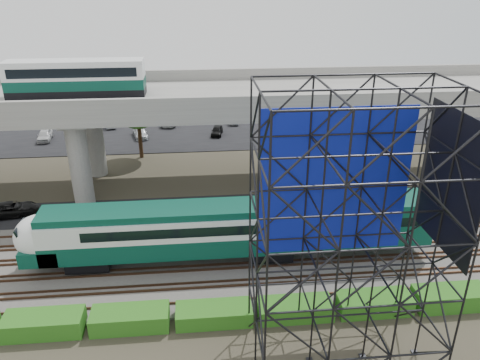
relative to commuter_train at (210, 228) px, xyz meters
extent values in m
plane|color=#474233|center=(-1.07, -2.00, -2.88)|extent=(140.00, 140.00, 0.00)
cube|color=slate|center=(-1.07, 0.00, -2.78)|extent=(90.00, 12.00, 0.20)
cube|color=black|center=(-1.07, 8.50, -2.84)|extent=(90.00, 5.00, 0.08)
cube|color=black|center=(-1.07, 32.00, -2.84)|extent=(90.00, 18.00, 0.08)
cube|color=#456371|center=(-1.07, 54.00, -2.87)|extent=(140.00, 40.00, 0.03)
cube|color=#472D1E|center=(-1.07, -4.72, -2.60)|extent=(90.00, 0.08, 0.16)
cube|color=#472D1E|center=(-1.07, -3.28, -2.60)|extent=(90.00, 0.08, 0.16)
cube|color=#472D1E|center=(-1.07, -2.72, -2.60)|extent=(90.00, 0.08, 0.16)
cube|color=#472D1E|center=(-1.07, -1.28, -2.60)|extent=(90.00, 0.08, 0.16)
cube|color=#472D1E|center=(-1.07, -0.72, -2.60)|extent=(90.00, 0.08, 0.16)
cube|color=#472D1E|center=(-1.07, 0.72, -2.60)|extent=(90.00, 0.08, 0.16)
cube|color=#472D1E|center=(-1.07, 1.28, -2.60)|extent=(90.00, 0.08, 0.16)
cube|color=#472D1E|center=(-1.07, 2.72, -2.60)|extent=(90.00, 0.08, 0.16)
cube|color=#472D1E|center=(-1.07, 3.28, -2.60)|extent=(90.00, 0.08, 0.16)
cube|color=#472D1E|center=(-1.07, 4.72, -2.60)|extent=(90.00, 0.08, 0.16)
cube|color=black|center=(-8.62, 0.00, -2.07)|extent=(3.00, 2.20, 0.90)
cube|color=black|center=(4.38, 0.00, -2.07)|extent=(3.00, 2.20, 0.90)
cube|color=#083E2F|center=(-2.12, 0.00, -0.92)|extent=(19.00, 3.00, 1.40)
cube|color=silver|center=(-2.12, 0.00, 0.53)|extent=(19.00, 3.00, 1.50)
cube|color=#083E2F|center=(-2.12, 0.00, 1.53)|extent=(19.00, 2.60, 0.50)
cube|color=black|center=(-1.12, 0.00, 0.58)|extent=(15.00, 3.06, 0.70)
ellipsoid|color=silver|center=(-11.62, 0.00, -0.02)|extent=(3.60, 3.00, 3.20)
cube|color=#083E2F|center=(-11.62, 0.00, -1.07)|extent=(2.60, 3.00, 1.10)
cube|color=black|center=(-12.72, 0.00, 0.48)|extent=(0.48, 2.00, 1.09)
cube|color=#083E2F|center=(11.88, 0.00, 0.08)|extent=(8.00, 3.00, 3.40)
cube|color=#9E9B93|center=(-1.07, 14.00, 5.72)|extent=(80.00, 12.00, 1.20)
cube|color=#9E9B93|center=(-1.07, 8.25, 6.87)|extent=(80.00, 0.50, 1.10)
cube|color=#9E9B93|center=(-1.07, 19.75, 6.87)|extent=(80.00, 0.50, 1.10)
cylinder|color=#9E9B93|center=(-11.07, 10.50, 1.12)|extent=(1.80, 1.80, 8.00)
cylinder|color=#9E9B93|center=(-11.07, 17.50, 1.12)|extent=(1.80, 1.80, 8.00)
cube|color=#9E9B93|center=(-11.07, 14.00, 4.82)|extent=(2.40, 9.00, 0.60)
cylinder|color=#9E9B93|center=(8.93, 10.50, 1.12)|extent=(1.80, 1.80, 8.00)
cylinder|color=#9E9B93|center=(8.93, 17.50, 1.12)|extent=(1.80, 1.80, 8.00)
cube|color=#9E9B93|center=(8.93, 14.00, 4.82)|extent=(2.40, 9.00, 0.60)
cylinder|color=#9E9B93|center=(26.93, 17.50, 1.12)|extent=(1.80, 1.80, 8.00)
cube|color=#9E9B93|center=(26.93, 14.00, 4.82)|extent=(2.40, 9.00, 0.60)
cube|color=black|center=(-11.18, 14.00, 6.67)|extent=(12.00, 2.50, 0.70)
cube|color=#083E2F|center=(-11.18, 14.00, 7.47)|extent=(12.00, 2.50, 0.90)
cube|color=silver|center=(-11.18, 14.00, 8.57)|extent=(12.00, 2.50, 1.30)
cube|color=black|center=(-11.18, 14.00, 8.62)|extent=(11.00, 2.56, 0.80)
cube|color=silver|center=(-11.18, 14.00, 9.37)|extent=(12.00, 2.40, 0.30)
cube|color=#0D1A94|center=(6.49, -6.95, 6.42)|extent=(8.10, 0.08, 8.25)
cube|color=black|center=(11.04, -10.00, 7.62)|extent=(0.06, 5.40, 6.75)
cube|color=black|center=(6.49, -10.00, -2.84)|extent=(9.36, 6.36, 0.08)
cube|color=#256316|center=(-10.07, -6.30, -2.28)|extent=(4.60, 1.80, 1.20)
cube|color=#256316|center=(-5.07, -6.30, -2.31)|extent=(4.60, 1.80, 1.15)
cube|color=#256316|center=(-0.07, -6.30, -2.37)|extent=(4.60, 1.80, 1.03)
cube|color=#256316|center=(4.93, -6.30, -2.38)|extent=(4.60, 1.80, 1.01)
cube|color=#256316|center=(9.93, -6.30, -2.32)|extent=(4.60, 1.80, 1.12)
cube|color=#256316|center=(14.93, -6.30, -2.28)|extent=(4.60, 1.80, 1.20)
cylinder|color=#382314|center=(12.93, 10.50, -0.48)|extent=(0.44, 0.44, 4.80)
ellipsoid|color=#256316|center=(12.93, 10.50, 2.72)|extent=(4.94, 4.94, 4.18)
cylinder|color=#382314|center=(-7.07, 22.00, -0.48)|extent=(0.44, 0.44, 4.80)
ellipsoid|color=#256316|center=(-7.07, 22.00, 2.72)|extent=(4.94, 4.94, 4.18)
imported|color=black|center=(-16.93, 8.72, -2.19)|extent=(4.70, 2.71, 1.23)
imported|color=silver|center=(-19.68, 29.00, -2.15)|extent=(1.95, 3.96, 1.30)
imported|color=#A9ABB1|center=(-12.42, 34.00, -2.18)|extent=(2.15, 3.99, 1.25)
imported|color=#A5A9AD|center=(-7.87, 29.00, -2.24)|extent=(2.46, 4.13, 1.12)
imported|color=silver|center=(-4.36, 34.00, -2.18)|extent=(2.52, 4.66, 1.24)
imported|color=black|center=(1.95, 29.00, -2.24)|extent=(1.87, 3.49, 1.13)
imported|color=#929399|center=(4.51, 34.00, -2.21)|extent=(1.28, 3.61, 1.18)
imported|color=#BDBDBD|center=(8.99, 29.00, -2.25)|extent=(2.42, 4.08, 1.11)
imported|color=#A3A7AB|center=(15.69, 34.00, -2.17)|extent=(2.81, 4.84, 1.27)
camera|label=1|loc=(-0.67, -28.89, 16.67)|focal=35.00mm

